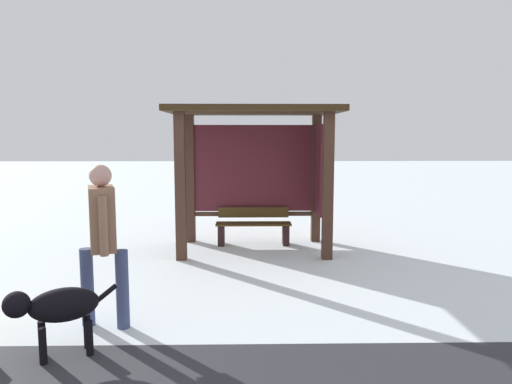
{
  "coord_description": "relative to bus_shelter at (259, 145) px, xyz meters",
  "views": [
    {
      "loc": [
        -0.12,
        -8.61,
        2.11
      ],
      "look_at": [
        0.04,
        -0.16,
        1.09
      ],
      "focal_mm": 33.34,
      "sensor_mm": 36.0,
      "label": 1
    }
  ],
  "objects": [
    {
      "name": "bench_left_inside",
      "position": [
        -0.1,
        0.24,
        -1.58
      ],
      "size": [
        1.44,
        0.37,
        0.71
      ],
      "color": "#473215",
      "rests_on": "ground"
    },
    {
      "name": "ground_plane",
      "position": [
        -0.1,
        -0.19,
        -1.92
      ],
      "size": [
        60.0,
        60.0,
        0.0
      ],
      "primitive_type": "plane",
      "color": "white"
    },
    {
      "name": "dog",
      "position": [
        -2.02,
        -4.45,
        -1.42
      ],
      "size": [
        0.95,
        0.56,
        0.7
      ],
      "color": "black",
      "rests_on": "ground"
    },
    {
      "name": "person_walking",
      "position": [
        -1.79,
        -3.71,
        -0.85
      ],
      "size": [
        0.59,
        0.66,
        1.8
      ],
      "color": "#91664E",
      "rests_on": "ground"
    },
    {
      "name": "bus_shelter",
      "position": [
        0.0,
        0.0,
        0.0
      ],
      "size": [
        3.03,
        1.94,
        2.6
      ],
      "color": "#40281D",
      "rests_on": "ground"
    }
  ]
}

